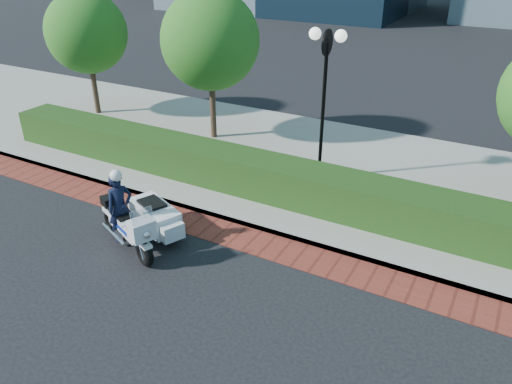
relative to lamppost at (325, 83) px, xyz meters
The scene contains 8 objects.
ground 6.07m from the lamppost, 100.89° to the right, with size 120.00×120.00×0.00m, color black.
brick_strip 4.84m from the lamppost, 105.12° to the right, with size 60.00×1.00×0.01m, color maroon.
sidewalk 3.16m from the lamppost, 141.34° to the left, with size 60.00×8.00×0.15m, color gray.
hedge_main 2.98m from the lamppost, 122.01° to the right, with size 18.00×1.20×1.00m, color black.
lamppost is the anchor object (origin of this frame).
tree_a 10.09m from the lamppost, behind, with size 3.00×3.00×4.58m.
tree_b 4.71m from the lamppost, 163.89° to the left, with size 3.20×3.20×4.89m.
police_motorcycle 6.02m from the lamppost, 116.65° to the right, with size 2.25×2.12×1.92m.
Camera 1 is at (5.75, -7.17, 6.51)m, focal length 35.00 mm.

